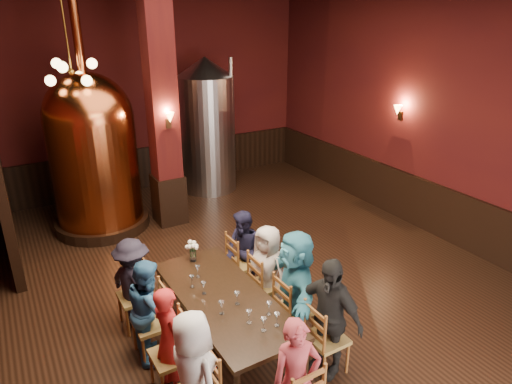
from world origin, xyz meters
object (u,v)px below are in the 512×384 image
person_1 (169,340)px  steel_vessel (207,126)px  person_0 (194,376)px  copper_kettle (93,151)px  rose_vase (192,248)px  dining_table (224,301)px  person_2 (150,309)px

person_1 → steel_vessel: steel_vessel is taller
person_0 → copper_kettle: 5.48m
person_1 → copper_kettle: (0.28, 4.74, 0.90)m
steel_vessel → person_1: bearing=-118.5°
copper_kettle → person_0: bearing=-92.8°
copper_kettle → rose_vase: copper_kettle is taller
dining_table → person_2: (-0.85, 0.32, -0.01)m
person_2 → rose_vase: size_ratio=4.24×
person_1 → person_2: (-0.01, 0.66, -0.00)m
person_1 → person_2: bearing=-10.6°
person_0 → steel_vessel: steel_vessel is taller
person_0 → rose_vase: 2.19m
person_1 → steel_vessel: 6.42m
person_1 → person_0: bearing=169.4°
steel_vessel → rose_vase: steel_vessel is taller
person_0 → steel_vessel: (3.02, 6.26, 0.84)m
dining_table → person_0: 1.31m
dining_table → person_2: bearing=158.8°
dining_table → person_0: person_0 is taller
copper_kettle → steel_vessel: copper_kettle is taller
dining_table → person_0: bearing=-130.4°
person_2 → person_1: bearing=-165.4°
dining_table → steel_vessel: steel_vessel is taller
person_1 → rose_vase: person_1 is taller
person_0 → person_1: 0.67m
dining_table → person_2: size_ratio=1.79×
person_1 → copper_kettle: copper_kettle is taller
dining_table → person_0: (-0.84, -1.01, 0.03)m
person_0 → steel_vessel: 7.01m
person_0 → person_2: size_ratio=1.07×
copper_kettle → rose_vase: bearing=-80.4°
person_0 → person_1: person_0 is taller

